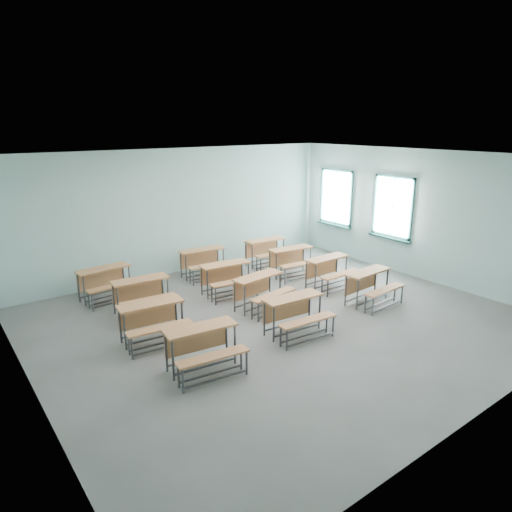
# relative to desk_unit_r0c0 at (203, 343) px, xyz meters

# --- Properties ---
(room) EXTENTS (9.04, 8.04, 3.24)m
(room) POSITION_rel_desk_unit_r0c0_xyz_m (2.27, 0.80, 1.12)
(room) COLOR slate
(room) RESTS_ON ground
(desk_unit_r0c0) EXTENTS (1.24, 0.91, 0.72)m
(desk_unit_r0c0) POSITION_rel_desk_unit_r0c0_xyz_m (0.00, 0.00, 0.00)
(desk_unit_r0c0) COLOR #BA7343
(desk_unit_r0c0) RESTS_ON ground
(desk_unit_r0c1) EXTENTS (1.21, 0.86, 0.72)m
(desk_unit_r0c1) POSITION_rel_desk_unit_r0c0_xyz_m (2.03, 0.10, 0.00)
(desk_unit_r0c1) COLOR #BA7343
(desk_unit_r0c1) RESTS_ON ground
(desk_unit_r0c2) EXTENTS (1.19, 0.84, 0.72)m
(desk_unit_r0c2) POSITION_rel_desk_unit_r0c0_xyz_m (4.34, 0.26, 0.00)
(desk_unit_r0c2) COLOR #BA7343
(desk_unit_r0c2) RESTS_ON ground
(desk_unit_r1c0) EXTENTS (1.23, 0.89, 0.72)m
(desk_unit_r1c0) POSITION_rel_desk_unit_r0c0_xyz_m (-0.21, 1.40, 0.00)
(desk_unit_r1c0) COLOR #BA7343
(desk_unit_r1c0) RESTS_ON ground
(desk_unit_r1c1) EXTENTS (1.24, 0.91, 0.72)m
(desk_unit_r1c1) POSITION_rel_desk_unit_r0c0_xyz_m (2.26, 1.45, 0.00)
(desk_unit_r1c1) COLOR #BA7343
(desk_unit_r1c1) RESTS_ON ground
(desk_unit_r1c2) EXTENTS (1.16, 0.79, 0.72)m
(desk_unit_r1c2) POSITION_rel_desk_unit_r0c0_xyz_m (4.39, 1.53, 0.00)
(desk_unit_r1c2) COLOR #BA7343
(desk_unit_r1c2) RESTS_ON ground
(desk_unit_r2c0) EXTENTS (1.21, 0.86, 0.72)m
(desk_unit_r2c0) POSITION_rel_desk_unit_r0c0_xyz_m (0.17, 2.73, 0.00)
(desk_unit_r2c0) COLOR #BA7343
(desk_unit_r2c0) RESTS_ON ground
(desk_unit_r2c1) EXTENTS (1.22, 0.88, 0.72)m
(desk_unit_r2c1) POSITION_rel_desk_unit_r0c0_xyz_m (2.16, 2.59, 0.00)
(desk_unit_r2c1) COLOR #BA7343
(desk_unit_r2c1) RESTS_ON ground
(desk_unit_r2c2) EXTENTS (1.23, 0.90, 0.72)m
(desk_unit_r2c2) POSITION_rel_desk_unit_r0c0_xyz_m (4.23, 2.69, 0.00)
(desk_unit_r2c2) COLOR #BA7343
(desk_unit_r2c2) RESTS_ON ground
(desk_unit_r3c0) EXTENTS (1.21, 0.86, 0.72)m
(desk_unit_r3c0) POSITION_rel_desk_unit_r0c0_xyz_m (-0.17, 3.93, 0.00)
(desk_unit_r3c0) COLOR #BA7343
(desk_unit_r3c0) RESTS_ON ground
(desk_unit_r3c1) EXTENTS (1.20, 0.85, 0.72)m
(desk_unit_r3c1) POSITION_rel_desk_unit_r0c0_xyz_m (2.36, 3.97, 0.00)
(desk_unit_r3c1) COLOR #BA7343
(desk_unit_r3c1) RESTS_ON ground
(desk_unit_r3c2) EXTENTS (1.18, 0.82, 0.72)m
(desk_unit_r3c2) POSITION_rel_desk_unit_r0c0_xyz_m (4.26, 3.78, 0.00)
(desk_unit_r3c2) COLOR #BA7343
(desk_unit_r3c2) RESTS_ON ground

